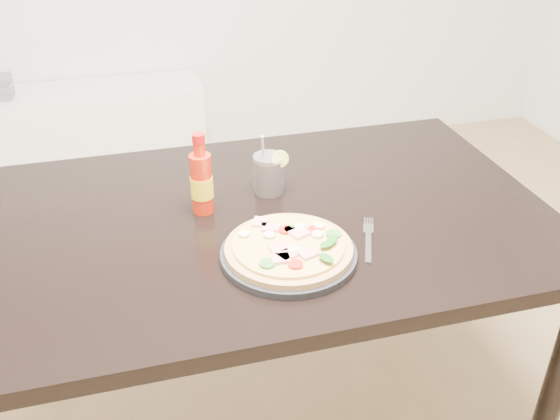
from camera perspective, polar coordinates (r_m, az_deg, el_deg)
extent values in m
cube|color=black|center=(1.55, -1.16, -0.99)|extent=(1.40, 0.90, 0.04)
cylinder|color=black|center=(1.77, 23.76, -14.93)|extent=(0.06, 0.06, 0.71)
cylinder|color=black|center=(2.08, -21.35, -6.70)|extent=(0.06, 0.06, 0.71)
cylinder|color=black|center=(2.26, 12.35, -1.79)|extent=(0.06, 0.06, 0.71)
cylinder|color=black|center=(1.38, 0.79, -4.08)|extent=(0.30, 0.30, 0.02)
cylinder|color=tan|center=(1.37, 0.79, -3.57)|extent=(0.28, 0.28, 0.01)
cylinder|color=#D8B25D|center=(1.37, 0.80, -3.21)|extent=(0.25, 0.25, 0.01)
cube|color=pink|center=(1.32, 0.66, -4.13)|extent=(0.05, 0.05, 0.01)
cube|color=pink|center=(1.33, 2.58, -3.98)|extent=(0.05, 0.05, 0.01)
cube|color=pink|center=(1.43, -1.81, -1.13)|extent=(0.05, 0.05, 0.01)
cube|color=pink|center=(1.41, -0.91, -1.58)|extent=(0.05, 0.04, 0.01)
cube|color=pink|center=(1.31, 0.05, -4.46)|extent=(0.04, 0.04, 0.01)
cube|color=pink|center=(1.34, -0.08, -3.52)|extent=(0.04, 0.04, 0.01)
cube|color=pink|center=(1.39, 1.79, -2.14)|extent=(0.05, 0.05, 0.01)
cylinder|color=#B42113|center=(1.41, 3.15, -1.83)|extent=(0.03, 0.03, 0.01)
cylinder|color=#B42113|center=(1.34, 0.16, -3.52)|extent=(0.03, 0.03, 0.01)
cylinder|color=#B42113|center=(1.29, 1.43, -5.01)|extent=(0.03, 0.03, 0.01)
cylinder|color=#B42113|center=(1.40, 0.52, -1.84)|extent=(0.03, 0.03, 0.01)
cylinder|color=#317828|center=(1.40, 1.05, -1.83)|extent=(0.03, 0.03, 0.01)
cylinder|color=#317828|center=(1.30, -1.17, -4.93)|extent=(0.03, 0.03, 0.01)
cylinder|color=#317828|center=(1.40, 1.75, -1.88)|extent=(0.03, 0.03, 0.01)
cylinder|color=#317828|center=(1.39, 4.92, -2.24)|extent=(0.03, 0.03, 0.01)
ellipsoid|color=#EFEACE|center=(1.34, 1.21, -3.57)|extent=(0.03, 0.03, 0.01)
ellipsoid|color=#EFEACE|center=(1.39, 3.43, -2.21)|extent=(0.03, 0.03, 0.01)
ellipsoid|color=#EFEACE|center=(1.39, -3.33, -2.17)|extent=(0.03, 0.03, 0.01)
ellipsoid|color=#EFEACE|center=(1.42, 3.62, -1.41)|extent=(0.03, 0.03, 0.01)
ellipsoid|color=#EFEACE|center=(1.39, -0.98, -2.27)|extent=(0.03, 0.03, 0.01)
ellipsoid|color=#EFEACE|center=(1.42, 1.82, -1.51)|extent=(0.03, 0.03, 0.01)
ellipsoid|color=#176117|center=(1.30, 4.24, -4.37)|extent=(0.04, 0.05, 0.00)
ellipsoid|color=#176117|center=(1.36, 4.79, -2.67)|extent=(0.04, 0.05, 0.00)
ellipsoid|color=#176117|center=(1.35, 4.33, -3.09)|extent=(0.05, 0.04, 0.00)
cylinder|color=red|center=(1.53, -7.17, 2.38)|extent=(0.06, 0.06, 0.15)
cylinder|color=yellow|center=(1.53, -7.15, 2.13)|extent=(0.06, 0.06, 0.05)
cylinder|color=red|center=(1.48, -7.40, 5.56)|extent=(0.03, 0.03, 0.03)
cylinder|color=red|center=(1.47, -7.47, 6.52)|extent=(0.03, 0.03, 0.02)
cylinder|color=black|center=(1.62, -1.04, 3.11)|extent=(0.07, 0.07, 0.09)
cylinder|color=silver|center=(1.61, -1.05, 3.31)|extent=(0.08, 0.08, 0.10)
cylinder|color=#F2E059|center=(1.58, 0.03, 4.70)|extent=(0.04, 0.01, 0.04)
cylinder|color=#B2B2B7|center=(1.61, -1.49, 4.37)|extent=(0.03, 0.06, 0.17)
cube|color=silver|center=(1.42, 8.08, -3.43)|extent=(0.06, 0.12, 0.00)
cube|color=silver|center=(1.49, 8.09, -1.71)|extent=(0.04, 0.05, 0.00)
cube|color=silver|center=(1.52, 7.76, -1.03)|extent=(0.01, 0.03, 0.00)
cube|color=silver|center=(1.52, 7.98, -1.04)|extent=(0.01, 0.03, 0.00)
cube|color=silver|center=(1.52, 8.21, -1.06)|extent=(0.01, 0.03, 0.00)
cube|color=silver|center=(1.52, 8.44, -1.07)|extent=(0.01, 0.03, 0.00)
cube|color=white|center=(3.34, -19.20, 6.13)|extent=(1.40, 0.34, 0.50)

